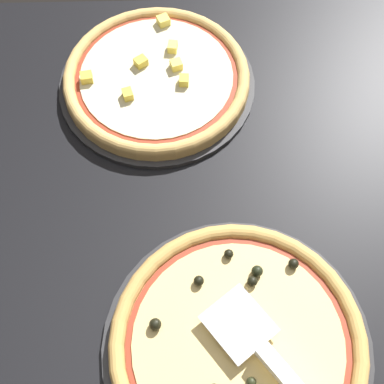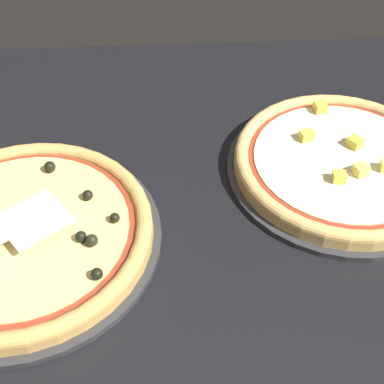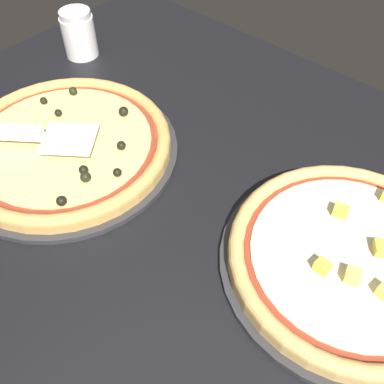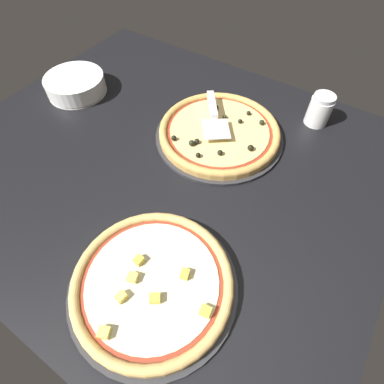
# 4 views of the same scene
# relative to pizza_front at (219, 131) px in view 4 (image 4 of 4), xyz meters

# --- Properties ---
(ground_plane) EXTENTS (1.31, 1.13, 0.04)m
(ground_plane) POSITION_rel_pizza_front_xyz_m (0.09, 0.17, -0.04)
(ground_plane) COLOR black
(pizza_pan_front) EXTENTS (0.41, 0.41, 0.01)m
(pizza_pan_front) POSITION_rel_pizza_front_xyz_m (0.00, -0.00, -0.02)
(pizza_pan_front) COLOR #2D2D30
(pizza_pan_front) RESTS_ON ground_plane
(pizza_front) EXTENTS (0.38, 0.38, 0.04)m
(pizza_front) POSITION_rel_pizza_front_xyz_m (0.00, 0.00, 0.00)
(pizza_front) COLOR tan
(pizza_front) RESTS_ON pizza_pan_front
(pizza_pan_back) EXTENTS (0.38, 0.38, 0.01)m
(pizza_pan_back) POSITION_rel_pizza_front_xyz_m (-0.12, 0.50, -0.02)
(pizza_pan_back) COLOR #2D2D30
(pizza_pan_back) RESTS_ON ground_plane
(pizza_back) EXTENTS (0.36, 0.36, 0.04)m
(pizza_back) POSITION_rel_pizza_front_xyz_m (-0.12, 0.50, 0.00)
(pizza_back) COLOR #DBAD60
(pizza_back) RESTS_ON pizza_pan_back
(serving_spatula) EXTENTS (0.17, 0.20, 0.02)m
(serving_spatula) POSITION_rel_pizza_front_xyz_m (0.05, -0.04, 0.03)
(serving_spatula) COLOR silver
(serving_spatula) RESTS_ON pizza_front
(plate_stack) EXTENTS (0.21, 0.21, 0.06)m
(plate_stack) POSITION_rel_pizza_front_xyz_m (0.56, 0.08, 0.01)
(plate_stack) COLOR white
(plate_stack) RESTS_ON ground_plane
(parmesan_shaker) EXTENTS (0.07, 0.07, 0.10)m
(parmesan_shaker) POSITION_rel_pizza_front_xyz_m (-0.23, -0.24, 0.03)
(parmesan_shaker) COLOR white
(parmesan_shaker) RESTS_ON ground_plane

